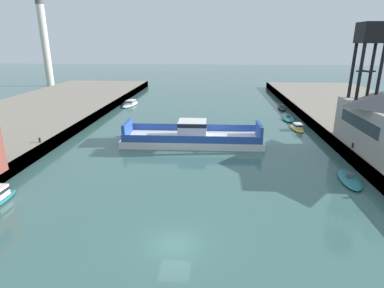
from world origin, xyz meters
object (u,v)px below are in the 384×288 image
(chain_ferry, at_px, (192,137))
(moored_boat_near_right, at_px, (288,118))
(moored_boat_mid_right, at_px, (297,127))
(moored_boat_near_left, at_px, (282,108))
(smokestack_distant_a, at_px, (45,40))
(crane_tower, at_px, (370,49))
(moored_boat_far_right, at_px, (350,179))
(moored_boat_far_left, at_px, (131,103))

(chain_ferry, distance_m, moored_boat_near_right, 25.25)
(moored_boat_near_right, relative_size, moored_boat_mid_right, 1.24)
(moored_boat_near_left, height_order, moored_boat_mid_right, moored_boat_mid_right)
(chain_ferry, distance_m, moored_boat_mid_right, 20.50)
(moored_boat_near_right, height_order, smokestack_distant_a, smokestack_distant_a)
(chain_ferry, xyz_separation_m, moored_boat_mid_right, (18.31, 9.19, -0.62))
(chain_ferry, relative_size, crane_tower, 1.36)
(moored_boat_far_right, xyz_separation_m, crane_tower, (5.25, 12.05, 14.04))
(chain_ferry, distance_m, crane_tower, 27.53)
(moored_boat_near_right, distance_m, moored_boat_mid_right, 8.01)
(moored_boat_far_left, xyz_separation_m, moored_boat_far_right, (36.44, -42.25, -0.22))
(moored_boat_far_left, xyz_separation_m, smokestack_distant_a, (-37.49, 32.97, 14.97))
(moored_boat_near_right, height_order, moored_boat_mid_right, moored_boat_mid_right)
(moored_boat_far_right, bearing_deg, moored_boat_near_left, 89.63)
(chain_ferry, bearing_deg, smokestack_distant_a, 131.37)
(crane_tower, distance_m, smokestack_distant_a, 101.29)
(chain_ferry, distance_m, moored_boat_near_left, 33.43)
(chain_ferry, relative_size, moored_boat_far_left, 2.56)
(moored_boat_near_right, xyz_separation_m, moored_boat_mid_right, (-0.15, -8.01, 0.25))
(chain_ferry, xyz_separation_m, moored_boat_far_right, (18.90, -12.75, -0.85))
(moored_boat_near_right, bearing_deg, moored_boat_far_right, -89.16)
(moored_boat_near_left, bearing_deg, crane_tower, -79.93)
(chain_ferry, height_order, moored_boat_mid_right, chain_ferry)
(chain_ferry, height_order, moored_boat_far_left, chain_ferry)
(crane_tower, bearing_deg, moored_boat_far_right, -113.54)
(moored_boat_mid_right, distance_m, moored_boat_far_left, 41.20)
(moored_boat_mid_right, distance_m, moored_boat_far_right, 21.95)
(chain_ferry, xyz_separation_m, moored_boat_near_right, (18.46, 17.20, -0.87))
(crane_tower, relative_size, smokestack_distant_a, 0.55)
(crane_tower, xyz_separation_m, smokestack_distant_a, (-79.17, 63.18, 1.15))
(smokestack_distant_a, bearing_deg, moored_boat_far_left, -41.34)
(chain_ferry, xyz_separation_m, moored_boat_far_left, (-17.53, 29.49, -0.63))
(moored_boat_mid_right, bearing_deg, moored_boat_far_right, -88.46)
(chain_ferry, xyz_separation_m, smokestack_distant_a, (-55.02, 62.47, 14.34))
(chain_ferry, bearing_deg, moored_boat_mid_right, 26.65)
(crane_tower, height_order, smokestack_distant_a, smokestack_distant_a)
(moored_boat_mid_right, bearing_deg, moored_boat_far_left, 150.47)
(moored_boat_near_left, xyz_separation_m, crane_tower, (4.99, -28.09, 13.99))
(moored_boat_near_left, xyz_separation_m, moored_boat_far_right, (-0.26, -40.14, -0.05))
(moored_boat_far_left, height_order, smokestack_distant_a, smokestack_distant_a)
(moored_boat_far_left, bearing_deg, moored_boat_mid_right, -29.53)
(chain_ferry, height_order, moored_boat_far_right, chain_ferry)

